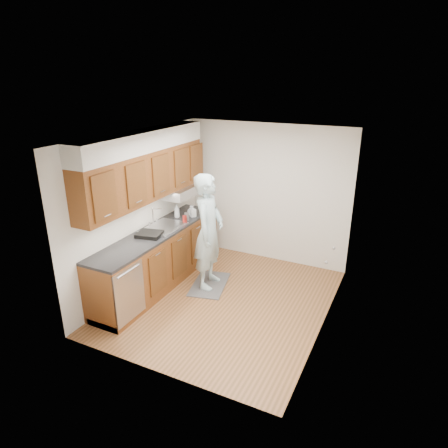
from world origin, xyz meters
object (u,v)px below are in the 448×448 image
object	(u,v)px
soda_can	(185,219)
person	(209,224)
soap_bottle_b	(193,211)
steel_can	(187,217)
soap_bottle_a	(177,211)
dish_rack	(149,234)
soap_bottle_c	(191,210)

from	to	relation	value
soda_can	person	bearing A→B (deg)	-18.61
soap_bottle_b	person	bearing A→B (deg)	-41.38
steel_can	soap_bottle_a	bearing A→B (deg)	166.76
dish_rack	soap_bottle_c	bearing A→B (deg)	73.93
person	soap_bottle_c	bearing A→B (deg)	40.86
soap_bottle_c	steel_can	distance (m)	0.28
soap_bottle_c	soda_can	size ratio (longest dim) A/B	1.36
soda_can	soap_bottle_a	bearing A→B (deg)	145.94
dish_rack	soap_bottle_a	bearing A→B (deg)	82.64
soap_bottle_a	soap_bottle_c	world-z (taller)	soap_bottle_a
steel_can	dish_rack	world-z (taller)	steel_can
person	soda_can	bearing A→B (deg)	63.43
person	dish_rack	size ratio (longest dim) A/B	5.73
soda_can	steel_can	size ratio (longest dim) A/B	0.97
soda_can	soap_bottle_b	bearing A→B (deg)	96.48
person	soap_bottle_b	distance (m)	0.78
soap_bottle_c	dish_rack	world-z (taller)	soap_bottle_c
person	soda_can	world-z (taller)	person
soap_bottle_b	soap_bottle_c	xyz separation A→B (m)	(-0.07, 0.06, -0.01)
soap_bottle_c	soda_can	world-z (taller)	soap_bottle_c
soda_can	steel_can	xyz separation A→B (m)	(-0.04, 0.13, 0.00)
person	soap_bottle_a	xyz separation A→B (m)	(-0.81, 0.36, -0.01)
person	dish_rack	distance (m)	0.93
soda_can	steel_can	bearing A→B (deg)	107.92
soap_bottle_b	soap_bottle_c	distance (m)	0.10
person	soap_bottle_b	world-z (taller)	person
person	steel_can	size ratio (longest dim) A/B	15.76
person	soap_bottle_c	xyz separation A→B (m)	(-0.66, 0.58, -0.04)
person	soda_can	xyz separation A→B (m)	(-0.55, 0.19, -0.07)
soap_bottle_b	dish_rack	distance (m)	1.07
person	steel_can	xyz separation A→B (m)	(-0.59, 0.31, -0.07)
soap_bottle_a	steel_can	world-z (taller)	soap_bottle_a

